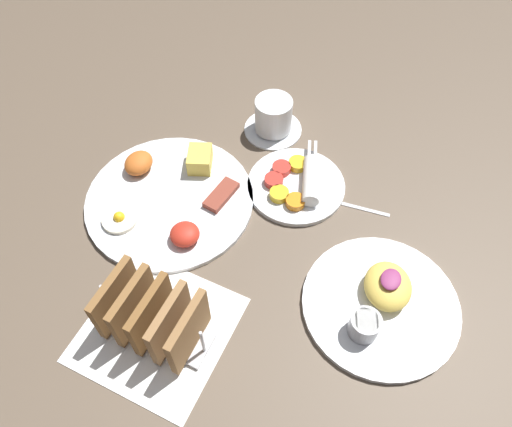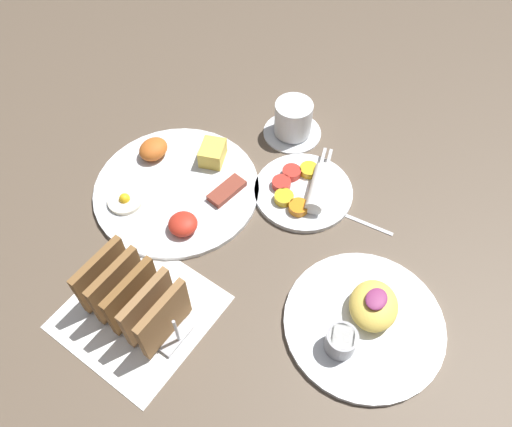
% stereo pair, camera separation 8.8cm
% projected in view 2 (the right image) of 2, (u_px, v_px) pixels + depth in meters
% --- Properties ---
extents(ground_plane, '(3.00, 3.00, 0.00)m').
position_uv_depth(ground_plane, '(263.00, 241.00, 0.88)').
color(ground_plane, brown).
extents(napkin_flat, '(0.22, 0.22, 0.00)m').
position_uv_depth(napkin_flat, '(139.00, 312.00, 0.80)').
color(napkin_flat, white).
rests_on(napkin_flat, ground_plane).
extents(plate_breakfast, '(0.31, 0.31, 0.05)m').
position_uv_depth(plate_breakfast, '(177.00, 185.00, 0.94)').
color(plate_breakfast, white).
rests_on(plate_breakfast, ground_plane).
extents(plate_condiments, '(0.20, 0.19, 0.04)m').
position_uv_depth(plate_condiments, '(306.00, 190.00, 0.94)').
color(plate_condiments, white).
rests_on(plate_condiments, ground_plane).
extents(plate_foreground, '(0.25, 0.25, 0.06)m').
position_uv_depth(plate_foreground, '(364.00, 320.00, 0.78)').
color(plate_foreground, white).
rests_on(plate_foreground, ground_plane).
extents(toast_rack, '(0.10, 0.18, 0.10)m').
position_uv_depth(toast_rack, '(133.00, 298.00, 0.76)').
color(toast_rack, '#B7B7BC').
rests_on(toast_rack, ground_plane).
extents(coffee_cup, '(0.12, 0.12, 0.08)m').
position_uv_depth(coffee_cup, '(293.00, 121.00, 1.01)').
color(coffee_cup, white).
rests_on(coffee_cup, ground_plane).
extents(teaspoon, '(0.03, 0.13, 0.01)m').
position_uv_depth(teaspoon, '(348.00, 215.00, 0.91)').
color(teaspoon, silver).
rests_on(teaspoon, ground_plane).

